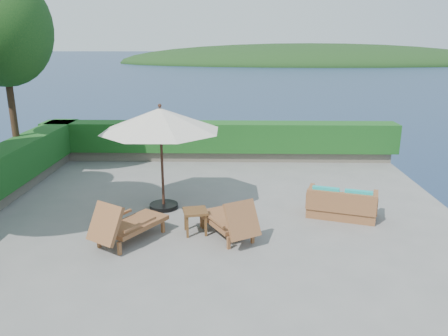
{
  "coord_description": "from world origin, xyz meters",
  "views": [
    {
      "loc": [
        0.55,
        -9.46,
        4.1
      ],
      "look_at": [
        0.3,
        0.8,
        1.1
      ],
      "focal_mm": 35.0,
      "sensor_mm": 36.0,
      "label": 1
    }
  ],
  "objects_px": {
    "side_table": "(195,214)",
    "wicker_loveseat": "(341,205)",
    "patio_umbrella": "(160,121)",
    "lounge_left": "(126,224)",
    "lounge_right": "(230,220)"
  },
  "relations": [
    {
      "from": "lounge_left",
      "to": "side_table",
      "type": "bearing_deg",
      "value": 51.86
    },
    {
      "from": "lounge_left",
      "to": "side_table",
      "type": "distance_m",
      "value": 1.5
    },
    {
      "from": "lounge_left",
      "to": "side_table",
      "type": "relative_size",
      "value": 3.02
    },
    {
      "from": "patio_umbrella",
      "to": "lounge_right",
      "type": "bearing_deg",
      "value": -44.81
    },
    {
      "from": "patio_umbrella",
      "to": "side_table",
      "type": "distance_m",
      "value": 2.51
    },
    {
      "from": "patio_umbrella",
      "to": "lounge_right",
      "type": "height_order",
      "value": "patio_umbrella"
    },
    {
      "from": "wicker_loveseat",
      "to": "side_table",
      "type": "bearing_deg",
      "value": -146.44
    },
    {
      "from": "lounge_right",
      "to": "side_table",
      "type": "relative_size",
      "value": 2.94
    },
    {
      "from": "lounge_right",
      "to": "wicker_loveseat",
      "type": "bearing_deg",
      "value": -6.09
    },
    {
      "from": "side_table",
      "to": "lounge_right",
      "type": "bearing_deg",
      "value": -15.23
    },
    {
      "from": "patio_umbrella",
      "to": "lounge_left",
      "type": "height_order",
      "value": "patio_umbrella"
    },
    {
      "from": "lounge_left",
      "to": "side_table",
      "type": "height_order",
      "value": "lounge_left"
    },
    {
      "from": "side_table",
      "to": "wicker_loveseat",
      "type": "distance_m",
      "value": 3.57
    },
    {
      "from": "lounge_left",
      "to": "wicker_loveseat",
      "type": "xyz_separation_m",
      "value": [
        4.84,
        1.5,
        -0.11
      ]
    },
    {
      "from": "side_table",
      "to": "wicker_loveseat",
      "type": "relative_size",
      "value": 0.34
    }
  ]
}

